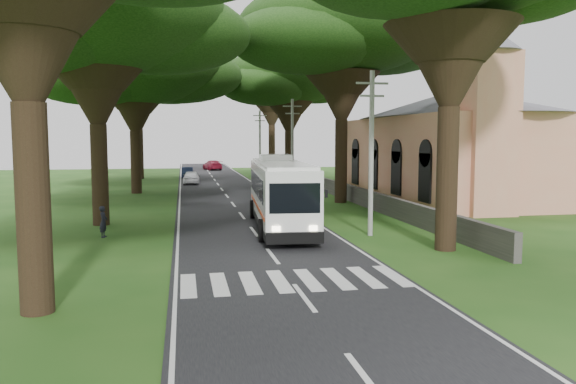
{
  "coord_description": "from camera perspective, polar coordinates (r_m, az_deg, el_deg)",
  "views": [
    {
      "loc": [
        -3.5,
        -20.06,
        4.79
      ],
      "look_at": [
        1.44,
        6.27,
        2.2
      ],
      "focal_mm": 35.0,
      "sensor_mm": 36.0,
      "label": 1
    }
  ],
  "objects": [
    {
      "name": "distant_car_c",
      "position": [
        84.34,
        -7.69,
        2.73
      ],
      "size": [
        3.04,
        5.25,
        1.43
      ],
      "primitive_type": "imported",
      "rotation": [
        0.0,
        0.0,
        3.36
      ],
      "color": "maroon",
      "rests_on": "road"
    },
    {
      "name": "church",
      "position": [
        46.77,
        16.64,
        5.44
      ],
      "size": [
        14.0,
        24.0,
        11.6
      ],
      "color": "#E58C6F",
      "rests_on": "ground"
    },
    {
      "name": "pole_mid",
      "position": [
        46.93,
        0.44,
        4.78
      ],
      "size": [
        1.6,
        0.24,
        8.0
      ],
      "color": "gray",
      "rests_on": "ground"
    },
    {
      "name": "crosswalk",
      "position": [
        19.01,
        0.34,
        -9.08
      ],
      "size": [
        8.0,
        3.0,
        0.01
      ],
      "primitive_type": "cube",
      "color": "silver",
      "rests_on": "ground"
    },
    {
      "name": "tree_l_mida",
      "position": [
        32.99,
        -19.04,
        16.31
      ],
      "size": [
        14.21,
        14.21,
        14.27
      ],
      "color": "black",
      "rests_on": "ground"
    },
    {
      "name": "distant_car_a",
      "position": [
        58.97,
        -9.8,
        1.5
      ],
      "size": [
        1.8,
        4.16,
        1.4
      ],
      "primitive_type": "imported",
      "rotation": [
        0.0,
        0.0,
        3.1
      ],
      "color": "silver",
      "rests_on": "road"
    },
    {
      "name": "pole_near",
      "position": [
        27.57,
        8.46,
        4.19
      ],
      "size": [
        1.6,
        0.24,
        8.0
      ],
      "color": "gray",
      "rests_on": "ground"
    },
    {
      "name": "ground",
      "position": [
        20.92,
        -0.71,
        -7.72
      ],
      "size": [
        140.0,
        140.0,
        0.0
      ],
      "primitive_type": "plane",
      "color": "#1F4915",
      "rests_on": "ground"
    },
    {
      "name": "tree_r_midb",
      "position": [
        59.42,
        0.11,
        11.56
      ],
      "size": [
        13.64,
        13.64,
        14.07
      ],
      "color": "black",
      "rests_on": "ground"
    },
    {
      "name": "tree_r_far",
      "position": [
        77.46,
        -1.67,
        11.79
      ],
      "size": [
        13.07,
        13.07,
        16.24
      ],
      "color": "black",
      "rests_on": "ground"
    },
    {
      "name": "pole_far",
      "position": [
        66.67,
        -2.87,
        4.99
      ],
      "size": [
        1.6,
        0.24,
        8.0
      ],
      "color": "gray",
      "rests_on": "ground"
    },
    {
      "name": "tree_l_far",
      "position": [
        68.6,
        -15.03,
        11.2
      ],
      "size": [
        15.85,
        15.85,
        15.25
      ],
      "color": "black",
      "rests_on": "ground"
    },
    {
      "name": "tree_l_midb",
      "position": [
        50.58,
        -15.43,
        12.17
      ],
      "size": [
        15.72,
        15.72,
        14.22
      ],
      "color": "black",
      "rests_on": "ground"
    },
    {
      "name": "pedestrian",
      "position": [
        28.5,
        -18.24,
        -2.89
      ],
      "size": [
        0.44,
        0.6,
        1.52
      ],
      "primitive_type": "imported",
      "rotation": [
        0.0,
        0.0,
        1.42
      ],
      "color": "black",
      "rests_on": "ground"
    },
    {
      "name": "road",
      "position": [
        45.45,
        -6.14,
        -0.54
      ],
      "size": [
        8.0,
        120.0,
        0.04
      ],
      "primitive_type": "cube",
      "color": "black",
      "rests_on": "ground"
    },
    {
      "name": "distant_car_b",
      "position": [
        68.7,
        -10.18,
        1.98
      ],
      "size": [
        1.41,
        3.79,
        1.24
      ],
      "primitive_type": "imported",
      "rotation": [
        0.0,
        0.0,
        -0.03
      ],
      "color": "navy",
      "rests_on": "road"
    },
    {
      "name": "coach_bus",
      "position": [
        29.73,
        -0.79,
        -0.06
      ],
      "size": [
        3.43,
        12.12,
        3.53
      ],
      "rotation": [
        0.0,
        0.0,
        -0.07
      ],
      "color": "white",
      "rests_on": "ground"
    },
    {
      "name": "tree_r_mida",
      "position": [
        42.38,
        5.52,
        15.93
      ],
      "size": [
        15.27,
        15.27,
        15.81
      ],
      "color": "black",
      "rests_on": "ground"
    },
    {
      "name": "property_wall",
      "position": [
        45.99,
        5.2,
        0.27
      ],
      "size": [
        0.35,
        50.0,
        1.2
      ],
      "primitive_type": "cube",
      "color": "#383533",
      "rests_on": "ground"
    }
  ]
}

